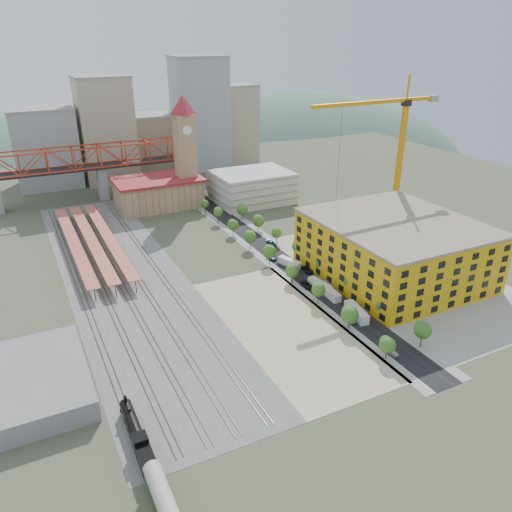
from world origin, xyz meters
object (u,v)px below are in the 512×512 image
locomotive (136,434)px  car_0 (392,352)px  clock_tower (185,141)px  tower_crane (394,140)px  construction_building (394,249)px  site_trailer_a (356,312)px  site_trailer_c (320,285)px  coach (167,511)px  site_trailer_b (330,293)px  site_trailer_d (290,263)px

locomotive → car_0: (63.00, 0.51, -1.30)m
clock_tower → locomotive: bearing=-113.3°
tower_crane → construction_building: bearing=-126.3°
site_trailer_a → site_trailer_c: bearing=99.2°
clock_tower → site_trailer_c: bearing=-85.3°
construction_building → tower_crane: bearing=53.7°
coach → site_trailer_c: (66.00, 56.84, -1.69)m
coach → site_trailer_c: size_ratio=1.94×
site_trailer_a → site_trailer_b: (0.00, 12.92, -0.14)m
site_trailer_c → site_trailer_a: bearing=-96.6°
clock_tower → site_trailer_a: 119.42m
tower_crane → site_trailer_c: bearing=-149.9°
site_trailer_a → site_trailer_b: bearing=99.2°
construction_building → clock_tower: bearing=108.8°
tower_crane → site_trailer_b: bearing=-145.3°
clock_tower → construction_building: 107.36m
coach → tower_crane: size_ratio=0.30×
coach → site_trailer_a: bearing=30.3°
clock_tower → site_trailer_a: clock_tower is taller
site_trailer_b → clock_tower: bearing=97.4°
locomotive → coach: size_ratio=1.20×
construction_building → site_trailer_b: 27.43m
coach → site_trailer_c: 87.12m
site_trailer_c → car_0: site_trailer_c is taller
tower_crane → site_trailer_b: tower_crane is taller
site_trailer_a → car_0: bearing=-90.2°
tower_crane → coach: bearing=-143.4°
locomotive → site_trailer_b: (66.00, 31.62, -0.74)m
site_trailer_c → site_trailer_d: bearing=83.4°
clock_tower → construction_building: clock_tower is taller
clock_tower → construction_building: size_ratio=1.03×
site_trailer_b → site_trailer_d: (0.00, 23.84, -0.01)m
construction_building → site_trailer_d: bearing=141.4°
coach → site_trailer_a: 76.44m
construction_building → locomotive: (-92.00, -34.68, -7.44)m
site_trailer_a → site_trailer_b: size_ratio=1.12×
locomotive → tower_crane: size_ratio=0.36×
coach → site_trailer_b: (66.00, 51.44, -1.71)m
clock_tower → site_trailer_d: size_ratio=5.81×
tower_crane → site_trailer_c: size_ratio=6.47×
coach → construction_building: bearing=30.6°
coach → site_trailer_b: size_ratio=1.96×
coach → car_0: bearing=17.9°
clock_tower → site_trailer_b: 106.95m
tower_crane → car_0: (-51.32, -64.50, -35.60)m
locomotive → site_trailer_d: size_ratio=2.36×
site_trailer_b → site_trailer_d: site_trailer_b is taller
clock_tower → coach: (-58.00, -154.50, -25.76)m
clock_tower → site_trailer_b: (8.00, -103.06, -27.47)m
clock_tower → coach: 167.02m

